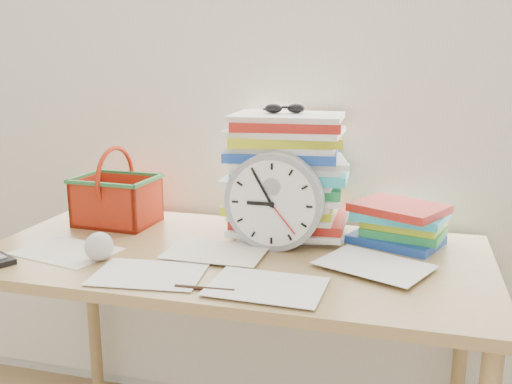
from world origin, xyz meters
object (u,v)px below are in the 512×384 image
(desk, at_px, (233,277))
(clock, at_px, (274,201))
(paper_stack, at_px, (287,175))
(basket, at_px, (116,186))
(book_stack, at_px, (400,223))

(desk, height_order, clock, clock)
(paper_stack, xyz_separation_m, basket, (-0.55, -0.05, -0.06))
(clock, bearing_deg, paper_stack, 90.07)
(desk, relative_size, book_stack, 5.07)
(book_stack, relative_size, basket, 1.10)
(book_stack, xyz_separation_m, basket, (-0.90, -0.04, 0.07))
(paper_stack, xyz_separation_m, clock, (0.00, -0.16, -0.05))
(book_stack, height_order, basket, basket)
(paper_stack, height_order, basket, paper_stack)
(desk, bearing_deg, paper_stack, 64.73)
(desk, bearing_deg, book_stack, 25.62)
(basket, bearing_deg, clock, -8.15)
(desk, xyz_separation_m, book_stack, (0.45, 0.21, 0.13))
(clock, distance_m, basket, 0.56)
(clock, relative_size, basket, 1.10)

